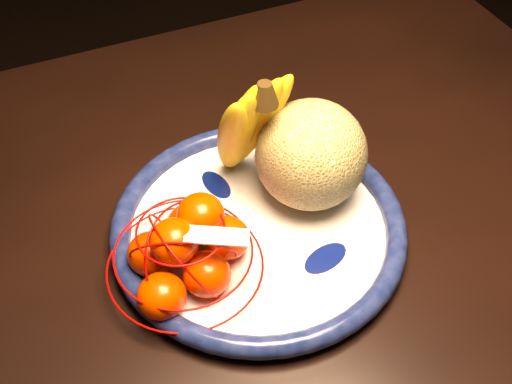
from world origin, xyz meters
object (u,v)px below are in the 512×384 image
object	(u,v)px
dining_table	(138,297)
cantaloupe	(311,155)
fruit_bowl	(258,227)
mandarin_bag	(187,250)
banana_bunch	(245,124)

from	to	relation	value
dining_table	cantaloupe	size ratio (longest dim) A/B	11.44
fruit_bowl	mandarin_bag	size ratio (longest dim) A/B	1.52
fruit_bowl	mandarin_bag	bearing A→B (deg)	-160.30
cantaloupe	banana_bunch	world-z (taller)	banana_bunch
mandarin_bag	cantaloupe	bearing A→B (deg)	21.52
banana_bunch	mandarin_bag	xyz separation A→B (m)	(-0.11, -0.12, -0.06)
dining_table	mandarin_bag	bearing A→B (deg)	-40.91
fruit_bowl	cantaloupe	world-z (taller)	cantaloupe
banana_bunch	mandarin_bag	world-z (taller)	banana_bunch
banana_bunch	dining_table	bearing A→B (deg)	-179.90
banana_bunch	cantaloupe	bearing A→B (deg)	-58.23
banana_bunch	mandarin_bag	distance (m)	0.18
cantaloupe	banana_bunch	size ratio (longest dim) A/B	0.72
fruit_bowl	cantaloupe	bearing A→B (deg)	23.70
fruit_bowl	banana_bunch	xyz separation A→B (m)	(0.01, 0.09, 0.10)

